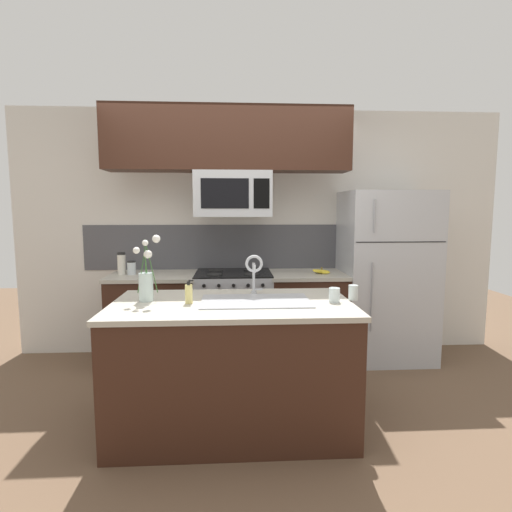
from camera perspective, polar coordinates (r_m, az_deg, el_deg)
name	(u,v)px	position (r m, az deg, el deg)	size (l,w,h in m)	color
ground_plane	(234,402)	(3.45, -3.16, -20.08)	(10.00, 10.00, 0.00)	brown
rear_partition	(260,233)	(4.38, 0.62, 3.34)	(5.20, 0.10, 2.60)	silver
splash_band	(233,247)	(4.33, -3.30, 1.30)	(3.17, 0.01, 0.48)	#4C4C51
back_counter_left	(155,319)	(4.21, -14.27, -8.66)	(0.86, 0.65, 0.91)	#381E14
back_counter_right	(306,316)	(4.20, 7.22, -8.53)	(0.78, 0.65, 0.91)	#381E14
stove_range	(234,317)	(4.13, -3.23, -8.67)	(0.76, 0.64, 0.93)	#B7BABF
microwave	(233,194)	(3.97, -3.35, 8.80)	(0.74, 0.40, 0.44)	#B7BABF
upper_cabinet_band	(228,140)	(3.99, -4.05, 16.26)	(2.34, 0.34, 0.60)	#381E14
refrigerator	(385,276)	(4.36, 17.94, -2.72)	(0.90, 0.74, 1.74)	#B7BABF
storage_jar_tall	(121,263)	(4.19, -18.68, -1.01)	(0.08, 0.08, 0.22)	silver
storage_jar_medium	(131,268)	(4.15, -17.37, -1.62)	(0.08, 0.08, 0.14)	silver
banana_bunch	(321,272)	(4.07, 9.33, -2.21)	(0.19, 0.12, 0.08)	yellow
island_counter	(232,364)	(2.94, -3.42, -15.20)	(1.67, 0.91, 0.91)	#381E14
kitchen_sink	(255,311)	(2.83, -0.10, -7.88)	(0.76, 0.44, 0.16)	#ADAFB5
sink_faucet	(254,269)	(2.99, -0.32, -1.88)	(0.14, 0.14, 0.31)	#B7BABF
dish_soap_bottle	(189,294)	(2.78, -9.62, -5.32)	(0.06, 0.05, 0.16)	#DBCC75
drinking_glass	(334,295)	(2.84, 11.09, -5.49)	(0.08, 0.08, 0.10)	silver
spare_glass	(353,292)	(2.94, 13.68, -5.09)	(0.07, 0.07, 0.11)	silver
flower_vase	(146,281)	(2.90, -15.42, -3.51)	(0.19, 0.11, 0.47)	silver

